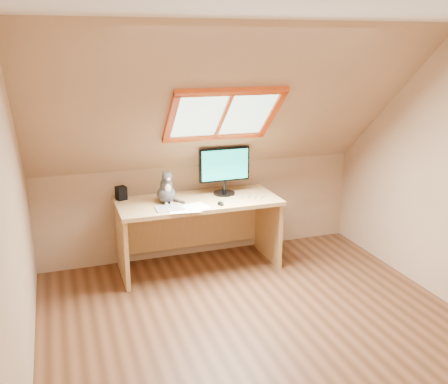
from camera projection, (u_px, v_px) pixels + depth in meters
name	position (u px, v px, depth m)	size (l,w,h in m)	color
ground	(265.00, 334.00, 4.00)	(3.50, 3.50, 0.00)	brown
room_shell	(275.00, 163.00, 3.51)	(3.52, 3.52, 2.41)	tan
desk	(197.00, 219.00, 5.12)	(1.61, 0.71, 0.74)	tan
monitor	(224.00, 168.00, 5.09)	(0.53, 0.23, 0.49)	black
cat	(166.00, 190.00, 4.87)	(0.20, 0.23, 0.34)	#46413E
desk_speaker	(121.00, 193.00, 4.98)	(0.09, 0.09, 0.14)	black
graphics_tablet	(169.00, 208.00, 4.72)	(0.26, 0.19, 0.01)	#B2B2B7
mouse	(221.00, 203.00, 4.83)	(0.06, 0.10, 0.03)	black
papers	(190.00, 209.00, 4.71)	(0.35, 0.30, 0.01)	white
cables	(245.00, 198.00, 5.03)	(0.51, 0.26, 0.01)	silver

